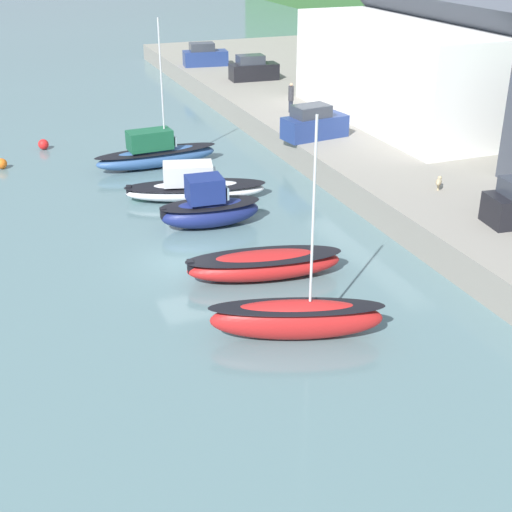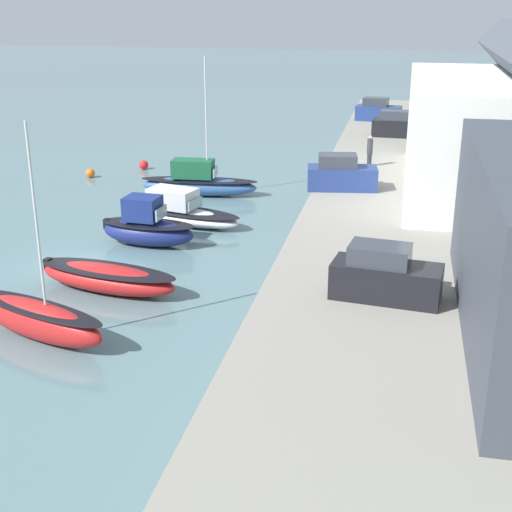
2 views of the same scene
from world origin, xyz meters
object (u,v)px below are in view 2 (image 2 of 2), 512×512
moored_boat_0 (198,182)px  parked_car_2 (397,126)px  mooring_buoy_0 (144,165)px  moored_boat_2 (147,228)px  dog_on_quay (358,242)px  moored_boat_4 (38,319)px  moored_boat_3 (107,278)px  mooring_buoy_1 (90,173)px  parked_car_3 (341,174)px  moored_boat_1 (178,211)px  parked_car_0 (385,276)px  person_on_quay (370,151)px  parked_car_1 (378,111)px

moored_boat_0 → parked_car_2: 20.58m
parked_car_2 → mooring_buoy_0: 21.50m
moored_boat_2 → dog_on_quay: moored_boat_2 is taller
moored_boat_4 → parked_car_2: 40.42m
moored_boat_3 → mooring_buoy_1: moored_boat_3 is taller
mooring_buoy_1 → parked_car_3: bearing=72.9°
moored_boat_1 → mooring_buoy_1: moored_boat_1 is taller
parked_car_0 → mooring_buoy_0: size_ratio=6.10×
person_on_quay → moored_boat_2: bearing=-36.9°
person_on_quay → mooring_buoy_1: person_on_quay is taller
moored_boat_4 → parked_car_1: (-46.28, 10.95, 1.71)m
moored_boat_2 → mooring_buoy_0: 18.46m
moored_boat_1 → moored_boat_3: moored_boat_1 is taller
moored_boat_0 → parked_car_2: (-15.99, 12.86, 1.66)m
moored_boat_0 → parked_car_1: size_ratio=2.10×
moored_boat_4 → mooring_buoy_0: 29.59m
moored_boat_1 → mooring_buoy_0: size_ratio=11.65×
moored_boat_4 → person_on_quay: moored_boat_4 is taller
moored_boat_3 → parked_car_1: size_ratio=1.66×
parked_car_1 → parked_car_3: size_ratio=1.00×
moored_boat_2 → moored_boat_3: 6.58m
moored_boat_4 → dog_on_quay: bearing=144.3°
moored_boat_0 → moored_boat_3: moored_boat_0 is taller
moored_boat_2 → person_on_quay: person_on_quay is taller
moored_boat_0 → mooring_buoy_0: bearing=-140.0°
parked_car_1 → parked_car_2: bearing=21.2°
mooring_buoy_1 → moored_boat_0: bearing=71.0°
parked_car_2 → dog_on_quay: parked_car_2 is taller
moored_boat_0 → moored_boat_2: (10.62, 0.22, 0.10)m
parked_car_0 → parked_car_3: 16.85m
moored_boat_4 → mooring_buoy_0: moored_boat_4 is taller
moored_boat_0 → moored_boat_4: 22.28m
dog_on_quay → parked_car_3: bearing=140.3°
parked_car_1 → parked_car_0: bearing=10.5°
moored_boat_2 → parked_car_0: size_ratio=1.23×
dog_on_quay → person_on_quay: bearing=132.6°
moored_boat_2 → moored_boat_3: (6.56, 0.44, -0.33)m
parked_car_0 → dog_on_quay: (-5.21, -1.39, -0.46)m
person_on_quay → parked_car_0: bearing=4.7°
moored_boat_2 → parked_car_2: size_ratio=1.26×
moored_boat_1 → moored_boat_2: moored_boat_2 is taller
moored_boat_2 → moored_boat_4: 11.67m
moored_boat_3 → mooring_buoy_1: 22.70m
moored_boat_4 → parked_car_3: 22.04m
moored_boat_3 → dog_on_quay: (-3.14, 11.11, 1.43)m
person_on_quay → dog_on_quay: person_on_quay is taller
moored_boat_2 → mooring_buoy_0: (-17.24, -6.59, -0.64)m
moored_boat_2 → parked_car_1: bearing=166.7°
moored_boat_4 → dog_on_quay: 14.47m
moored_boat_2 → parked_car_0: (8.62, 12.93, 1.56)m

